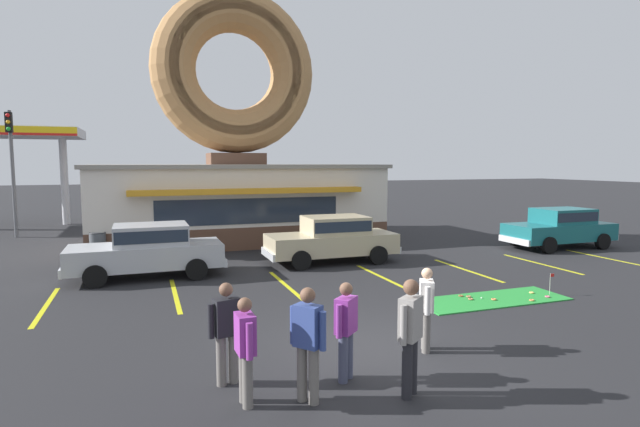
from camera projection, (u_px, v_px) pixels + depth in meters
name	position (u px, v px, depth m)	size (l,w,h in m)	color
ground_plane	(367.00, 346.00, 9.38)	(160.00, 160.00, 0.00)	#232326
donut_shop_building	(236.00, 156.00, 22.09)	(12.30, 6.75, 10.96)	brown
putting_mat	(491.00, 300.00, 12.50)	(3.93, 1.36, 0.03)	green
mini_donut_near_left	(494.00, 299.00, 12.40)	(0.13, 0.13, 0.04)	#D17F47
mini_donut_near_right	(471.00, 299.00, 12.43)	(0.13, 0.13, 0.04)	#A5724C
mini_donut_mid_left	(547.00, 297.00, 12.66)	(0.13, 0.13, 0.04)	#D8667F
mini_donut_mid_centre	(531.00, 293.00, 13.05)	(0.13, 0.13, 0.04)	#E5C666
mini_donut_mid_right	(469.00, 296.00, 12.67)	(0.13, 0.13, 0.04)	#A5724C
mini_donut_far_left	(532.00, 300.00, 12.33)	(0.13, 0.13, 0.04)	#D17F47
mini_donut_far_centre	(461.00, 296.00, 12.74)	(0.13, 0.13, 0.04)	brown
golf_ball	(482.00, 298.00, 12.52)	(0.04, 0.04, 0.04)	white
putting_flag_pin	(551.00, 279.00, 12.91)	(0.13, 0.01, 0.55)	silver
car_teal	(560.00, 226.00, 20.17)	(4.56, 1.98, 1.60)	#196066
car_champagne	(333.00, 237.00, 17.21)	(4.56, 1.99, 1.60)	#BCAD89
car_silver	(148.00, 249.00, 14.94)	(4.58, 2.01, 1.60)	#B2B5BA
pedestrian_blue_sweater_man	(245.00, 346.00, 7.01)	(0.26, 0.60, 1.56)	slate
pedestrian_hooded_kid	(410.00, 331.00, 7.27)	(0.49, 0.42, 1.75)	#232328
pedestrian_leather_jacket_man	(426.00, 306.00, 9.06)	(0.39, 0.54, 1.54)	slate
pedestrian_clipboard_woman	(308.00, 339.00, 7.08)	(0.42, 0.49, 1.68)	slate
pedestrian_beanie_man	(346.00, 327.00, 7.82)	(0.46, 0.43, 1.58)	#474C66
pedestrian_crossing_woman	(227.00, 329.00, 7.68)	(0.58, 0.32, 1.61)	slate
trash_bin	(98.00, 246.00, 17.74)	(0.57, 0.57, 0.97)	#51565B
traffic_light_pole	(11.00, 157.00, 22.63)	(0.28, 0.47, 5.80)	#595B60
parking_stripe_far_left	(46.00, 306.00, 12.00)	(0.12, 3.60, 0.01)	yellow
parking_stripe_left	(175.00, 295.00, 13.00)	(0.12, 3.60, 0.01)	yellow
parking_stripe_mid_left	(286.00, 285.00, 14.00)	(0.12, 3.60, 0.01)	yellow
parking_stripe_centre	(382.00, 277.00, 15.01)	(0.12, 3.60, 0.01)	yellow
parking_stripe_mid_right	(466.00, 270.00, 16.01)	(0.12, 3.60, 0.01)	yellow
parking_stripe_right	(540.00, 264.00, 17.01)	(0.12, 3.60, 0.01)	yellow
parking_stripe_far_right	(606.00, 258.00, 18.01)	(0.12, 3.60, 0.01)	yellow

